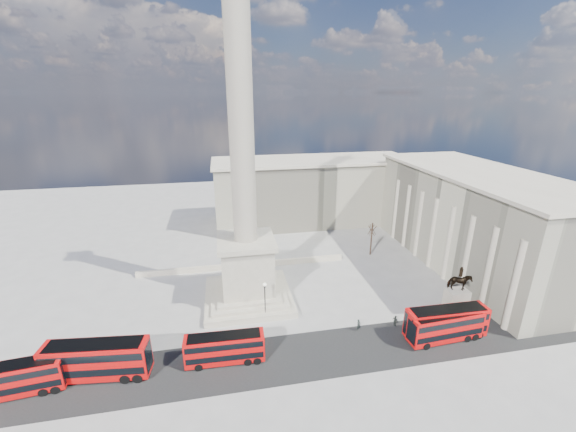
# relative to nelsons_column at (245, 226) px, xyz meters

# --- Properties ---
(ground) EXTENTS (180.00, 180.00, 0.00)m
(ground) POSITION_rel_nelsons_column_xyz_m (0.00, -5.00, -12.92)
(ground) COLOR #999791
(ground) RESTS_ON ground
(asphalt_road) EXTENTS (120.00, 9.00, 0.01)m
(asphalt_road) POSITION_rel_nelsons_column_xyz_m (5.00, -15.00, -12.91)
(asphalt_road) COLOR #252525
(asphalt_road) RESTS_ON ground
(nelsons_column) EXTENTS (14.00, 14.00, 49.85)m
(nelsons_column) POSITION_rel_nelsons_column_xyz_m (0.00, 0.00, 0.00)
(nelsons_column) COLOR #B3AC95
(nelsons_column) RESTS_ON ground
(balustrade_wall) EXTENTS (40.00, 0.60, 1.10)m
(balustrade_wall) POSITION_rel_nelsons_column_xyz_m (0.00, 11.00, -12.37)
(balustrade_wall) COLOR beige
(balustrade_wall) RESTS_ON ground
(building_east) EXTENTS (19.00, 46.00, 18.60)m
(building_east) POSITION_rel_nelsons_column_xyz_m (45.00, 5.00, -3.59)
(building_east) COLOR beige
(building_east) RESTS_ON ground
(building_northeast) EXTENTS (51.00, 17.00, 16.60)m
(building_northeast) POSITION_rel_nelsons_column_xyz_m (20.00, 35.00, -4.59)
(building_northeast) COLOR beige
(building_northeast) RESTS_ON ground
(red_bus_a) EXTENTS (12.19, 3.98, 4.85)m
(red_bus_a) POSITION_rel_nelsons_column_xyz_m (-18.93, -13.96, -10.37)
(red_bus_a) COLOR red
(red_bus_a) RESTS_ON ground
(red_bus_b) EXTENTS (9.97, 2.63, 4.02)m
(red_bus_b) POSITION_rel_nelsons_column_xyz_m (-4.00, -14.23, -10.81)
(red_bus_b) COLOR red
(red_bus_b) RESTS_ON ground
(red_bus_c) EXTENTS (11.43, 2.89, 4.61)m
(red_bus_c) POSITION_rel_nelsons_column_xyz_m (26.30, -15.04, -10.50)
(red_bus_c) COLOR red
(red_bus_c) RESTS_ON ground
(red_bus_d) EXTENTS (10.63, 3.05, 4.26)m
(red_bus_d) POSITION_rel_nelsons_column_xyz_m (25.82, -15.65, -10.68)
(red_bus_d) COLOR red
(red_bus_d) RESTS_ON ground
(red_bus_e) EXTENTS (10.32, 3.31, 4.11)m
(red_bus_e) POSITION_rel_nelsons_column_xyz_m (-27.34, -15.00, -10.76)
(red_bus_e) COLOR red
(red_bus_e) RESTS_ON ground
(victorian_lamp) EXTENTS (0.52, 0.52, 6.06)m
(victorian_lamp) POSITION_rel_nelsons_column_xyz_m (2.10, -5.95, -9.35)
(victorian_lamp) COLOR black
(victorian_lamp) RESTS_ON ground
(equestrian_statue) EXTENTS (3.98, 2.99, 8.30)m
(equestrian_statue) POSITION_rel_nelsons_column_xyz_m (30.82, -10.66, -10.03)
(equestrian_statue) COLOR beige
(equestrian_statue) RESTS_ON ground
(bare_tree_near) EXTENTS (1.69, 1.69, 7.41)m
(bare_tree_near) POSITION_rel_nelsons_column_xyz_m (40.05, -10.00, -7.08)
(bare_tree_near) COLOR #332319
(bare_tree_near) RESTS_ON ground
(bare_tree_mid) EXTENTS (1.76, 1.76, 6.66)m
(bare_tree_mid) POSITION_rel_nelsons_column_xyz_m (37.84, 0.39, -7.67)
(bare_tree_mid) COLOR #332319
(bare_tree_mid) RESTS_ON ground
(bare_tree_far) EXTENTS (1.83, 1.83, 7.48)m
(bare_tree_far) POSITION_rel_nelsons_column_xyz_m (26.85, 12.11, -7.03)
(bare_tree_far) COLOR #332319
(bare_tree_far) RESTS_ON ground
(pedestrian_walking) EXTENTS (0.81, 0.71, 1.86)m
(pedestrian_walking) POSITION_rel_nelsons_column_xyz_m (14.89, -11.50, -11.99)
(pedestrian_walking) COLOR black
(pedestrian_walking) RESTS_ON ground
(pedestrian_standing) EXTENTS (1.19, 1.15, 1.93)m
(pedestrian_standing) POSITION_rel_nelsons_column_xyz_m (31.77, -11.50, -11.95)
(pedestrian_standing) COLOR black
(pedestrian_standing) RESTS_ON ground
(pedestrian_crossing) EXTENTS (0.78, 1.12, 1.77)m
(pedestrian_crossing) POSITION_rel_nelsons_column_xyz_m (20.59, -11.50, -12.03)
(pedestrian_crossing) COLOR black
(pedestrian_crossing) RESTS_ON ground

